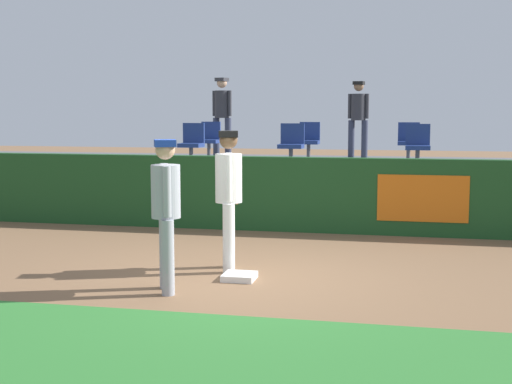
{
  "coord_description": "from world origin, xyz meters",
  "views": [
    {
      "loc": [
        2.11,
        -8.36,
        2.11
      ],
      "look_at": [
        0.11,
        0.96,
        1.0
      ],
      "focal_mm": 48.73,
      "sensor_mm": 36.0,
      "label": 1
    }
  ],
  "objects_px": {
    "seat_back_right": "(409,140)",
    "seat_front_left": "(192,141)",
    "first_base": "(239,277)",
    "player_fielder_home": "(229,190)",
    "spectator_hooded": "(222,111)",
    "seat_back_center": "(309,139)",
    "seat_front_center": "(292,142)",
    "player_runner_visitor": "(166,204)",
    "spectator_capped": "(358,114)",
    "seat_front_right": "(418,144)",
    "seat_back_left": "(210,138)"
  },
  "relations": [
    {
      "from": "player_runner_visitor",
      "to": "seat_front_left",
      "type": "bearing_deg",
      "value": 170.56
    },
    {
      "from": "seat_front_left",
      "to": "spectator_hooded",
      "type": "relative_size",
      "value": 0.45
    },
    {
      "from": "player_fielder_home",
      "to": "player_runner_visitor",
      "type": "relative_size",
      "value": 1.04
    },
    {
      "from": "player_fielder_home",
      "to": "spectator_hooded",
      "type": "height_order",
      "value": "spectator_hooded"
    },
    {
      "from": "seat_back_right",
      "to": "seat_back_left",
      "type": "height_order",
      "value": "same"
    },
    {
      "from": "seat_front_left",
      "to": "spectator_hooded",
      "type": "distance_m",
      "value": 2.82
    },
    {
      "from": "player_fielder_home",
      "to": "spectator_capped",
      "type": "distance_m",
      "value": 7.68
    },
    {
      "from": "player_fielder_home",
      "to": "seat_front_center",
      "type": "height_order",
      "value": "seat_front_center"
    },
    {
      "from": "seat_back_center",
      "to": "seat_front_center",
      "type": "distance_m",
      "value": 1.8
    },
    {
      "from": "seat_front_right",
      "to": "seat_front_center",
      "type": "xyz_separation_m",
      "value": [
        -2.41,
        0.0,
        0.0
      ]
    },
    {
      "from": "seat_back_right",
      "to": "player_fielder_home",
      "type": "bearing_deg",
      "value": -110.1
    },
    {
      "from": "player_runner_visitor",
      "to": "seat_front_center",
      "type": "xyz_separation_m",
      "value": [
        0.53,
        5.84,
        0.47
      ]
    },
    {
      "from": "player_fielder_home",
      "to": "seat_front_right",
      "type": "xyz_separation_m",
      "value": [
        2.5,
        4.59,
        0.43
      ]
    },
    {
      "from": "seat_front_center",
      "to": "first_base",
      "type": "bearing_deg",
      "value": -88.12
    },
    {
      "from": "seat_back_left",
      "to": "seat_front_right",
      "type": "relative_size",
      "value": 1.0
    },
    {
      "from": "seat_front_center",
      "to": "player_runner_visitor",
      "type": "bearing_deg",
      "value": -95.21
    },
    {
      "from": "seat_front_left",
      "to": "seat_back_center",
      "type": "bearing_deg",
      "value": 40.19
    },
    {
      "from": "first_base",
      "to": "seat_front_center",
      "type": "bearing_deg",
      "value": 91.88
    },
    {
      "from": "player_fielder_home",
      "to": "spectator_hooded",
      "type": "distance_m",
      "value": 7.69
    },
    {
      "from": "seat_back_center",
      "to": "seat_front_left",
      "type": "distance_m",
      "value": 2.79
    },
    {
      "from": "seat_front_center",
      "to": "spectator_capped",
      "type": "height_order",
      "value": "spectator_capped"
    },
    {
      "from": "seat_front_center",
      "to": "seat_front_left",
      "type": "height_order",
      "value": "same"
    },
    {
      "from": "player_runner_visitor",
      "to": "spectator_capped",
      "type": "relative_size",
      "value": 1.01
    },
    {
      "from": "spectator_hooded",
      "to": "spectator_capped",
      "type": "xyz_separation_m",
      "value": [
        3.23,
        0.18,
        -0.06
      ]
    },
    {
      "from": "seat_back_right",
      "to": "seat_front_left",
      "type": "bearing_deg",
      "value": -157.18
    },
    {
      "from": "player_runner_visitor",
      "to": "seat_back_right",
      "type": "height_order",
      "value": "seat_back_right"
    },
    {
      "from": "first_base",
      "to": "seat_back_center",
      "type": "distance_m",
      "value": 7.06
    },
    {
      "from": "player_runner_visitor",
      "to": "seat_back_right",
      "type": "bearing_deg",
      "value": 136.17
    },
    {
      "from": "spectator_capped",
      "to": "seat_front_center",
      "type": "bearing_deg",
      "value": 79.5
    },
    {
      "from": "seat_back_left",
      "to": "spectator_hooded",
      "type": "bearing_deg",
      "value": 87.45
    },
    {
      "from": "player_fielder_home",
      "to": "seat_back_center",
      "type": "distance_m",
      "value": 6.41
    },
    {
      "from": "seat_back_center",
      "to": "first_base",
      "type": "bearing_deg",
      "value": -89.45
    },
    {
      "from": "player_fielder_home",
      "to": "seat_front_left",
      "type": "relative_size",
      "value": 2.21
    },
    {
      "from": "spectator_capped",
      "to": "seat_back_right",
      "type": "bearing_deg",
      "value": 145.56
    },
    {
      "from": "player_runner_visitor",
      "to": "seat_front_right",
      "type": "relative_size",
      "value": 2.13
    },
    {
      "from": "player_fielder_home",
      "to": "seat_front_center",
      "type": "bearing_deg",
      "value": 165.52
    },
    {
      "from": "first_base",
      "to": "seat_front_right",
      "type": "bearing_deg",
      "value": 66.31
    },
    {
      "from": "seat_back_right",
      "to": "seat_back_center",
      "type": "height_order",
      "value": "same"
    },
    {
      "from": "first_base",
      "to": "spectator_capped",
      "type": "xyz_separation_m",
      "value": [
        0.93,
        8.03,
        2.02
      ]
    },
    {
      "from": "seat_front_left",
      "to": "spectator_hooded",
      "type": "bearing_deg",
      "value": 92.11
    },
    {
      "from": "spectator_hooded",
      "to": "seat_front_left",
      "type": "bearing_deg",
      "value": 109.11
    },
    {
      "from": "first_base",
      "to": "seat_back_right",
      "type": "height_order",
      "value": "seat_back_right"
    },
    {
      "from": "seat_back_center",
      "to": "seat_front_left",
      "type": "bearing_deg",
      "value": -139.81
    },
    {
      "from": "player_fielder_home",
      "to": "spectator_capped",
      "type": "height_order",
      "value": "spectator_capped"
    },
    {
      "from": "player_runner_visitor",
      "to": "seat_front_left",
      "type": "height_order",
      "value": "seat_front_left"
    },
    {
      "from": "first_base",
      "to": "seat_front_left",
      "type": "relative_size",
      "value": 0.48
    },
    {
      "from": "seat_front_right",
      "to": "spectator_hooded",
      "type": "distance_m",
      "value": 5.34
    },
    {
      "from": "seat_back_center",
      "to": "spectator_hooded",
      "type": "bearing_deg",
      "value": 156.99
    },
    {
      "from": "seat_front_center",
      "to": "seat_back_center",
      "type": "bearing_deg",
      "value": 86.81
    },
    {
      "from": "seat_back_right",
      "to": "seat_front_right",
      "type": "distance_m",
      "value": 1.81
    }
  ]
}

